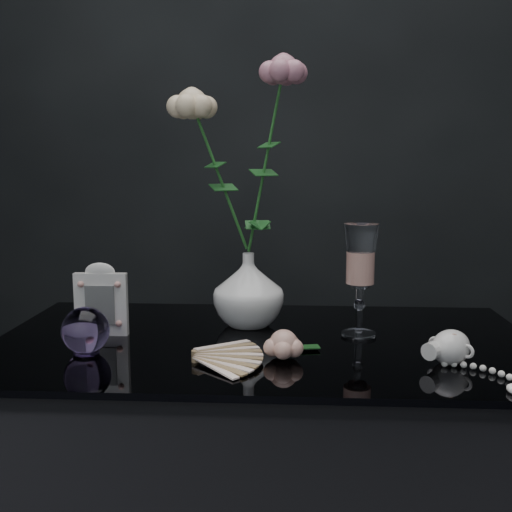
# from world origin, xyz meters

# --- Properties ---
(vase) EXTENTS (0.19, 0.19, 0.16)m
(vase) POSITION_xyz_m (-0.04, 0.15, 0.84)
(vase) COLOR white
(vase) RESTS_ON table
(wine_glass) EXTENTS (0.08, 0.08, 0.22)m
(wine_glass) POSITION_xyz_m (0.19, 0.09, 0.87)
(wine_glass) COLOR white
(wine_glass) RESTS_ON table
(picture_frame) EXTENTS (0.11, 0.09, 0.15)m
(picture_frame) POSITION_xyz_m (-0.33, 0.06, 0.84)
(picture_frame) COLOR silver
(picture_frame) RESTS_ON table
(paperweight) EXTENTS (0.11, 0.11, 0.09)m
(paperweight) POSITION_xyz_m (-0.32, -0.06, 0.80)
(paperweight) COLOR #876CAF
(paperweight) RESTS_ON table
(paper_fan) EXTENTS (0.29, 0.26, 0.02)m
(paper_fan) POSITION_xyz_m (-0.11, -0.09, 0.77)
(paper_fan) COLOR #FDF7CA
(paper_fan) RESTS_ON table
(loose_rose) EXTENTS (0.16, 0.18, 0.05)m
(loose_rose) POSITION_xyz_m (0.04, -0.07, 0.79)
(loose_rose) COLOR #E5A894
(loose_rose) RESTS_ON table
(pearl_jar) EXTENTS (0.30, 0.30, 0.06)m
(pearl_jar) POSITION_xyz_m (0.32, -0.07, 0.79)
(pearl_jar) COLOR white
(pearl_jar) RESTS_ON table
(roses) EXTENTS (0.26, 0.11, 0.45)m
(roses) POSITION_xyz_m (-0.05, 0.15, 1.12)
(roses) COLOR #FFD5A7
(roses) RESTS_ON vase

